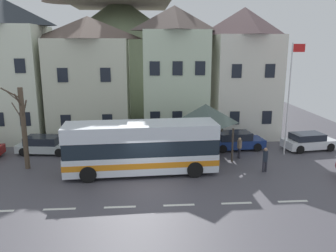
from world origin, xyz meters
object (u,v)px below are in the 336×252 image
townhouse_00 (9,71)px  parked_car_02 (236,141)px  parked_car_00 (45,145)px  pedestrian_01 (239,146)px  public_bench (185,141)px  bus_shelter (205,114)px  townhouse_01 (90,78)px  pedestrian_00 (195,151)px  transit_bus (141,148)px  townhouse_02 (174,73)px  pedestrian_02 (265,159)px  hilltop_castle (120,45)px  flagpole (290,93)px  parked_car_01 (308,141)px  bare_tree_01 (24,127)px  townhouse_03 (242,73)px

townhouse_00 → parked_car_02: size_ratio=2.70×
parked_car_00 → pedestrian_01: 14.48m
public_bench → bus_shelter: bearing=-59.9°
townhouse_01 → pedestrian_00: (8.09, -7.57, -4.36)m
parked_car_02 → pedestrian_01: bearing=-103.2°
transit_bus → pedestrian_01: size_ratio=6.23×
townhouse_01 → townhouse_02: 7.30m
pedestrian_00 → pedestrian_02: size_ratio=0.93×
townhouse_00 → transit_bus: bearing=-40.8°
pedestrian_01 → pedestrian_02: bearing=-72.1°
townhouse_02 → transit_bus: size_ratio=1.16×
parked_car_00 → pedestrian_02: size_ratio=2.62×
bus_shelter → parked_car_02: bus_shelter is taller
parked_car_00 → transit_bus: bearing=-24.9°
hilltop_castle → parked_car_02: (10.38, -26.35, -7.34)m
hilltop_castle → flagpole: 31.34m
townhouse_02 → pedestrian_02: 11.92m
townhouse_01 → parked_car_01: townhouse_01 is taller
parked_car_02 → public_bench: size_ratio=2.57×
parked_car_00 → public_bench: size_ratio=2.52×
transit_bus → pedestrian_00: size_ratio=6.44×
townhouse_02 → parked_car_01: (10.08, -5.22, -4.96)m
parked_car_00 → bare_tree_01: size_ratio=0.78×
pedestrian_01 → flagpole: bearing=10.6°
townhouse_02 → bus_shelter: bearing=-73.8°
pedestrian_02 → townhouse_01: bearing=141.2°
public_bench → hilltop_castle: bearing=104.2°
townhouse_03 → pedestrian_02: (-1.14, -10.00, -4.67)m
parked_car_01 → public_bench: parked_car_01 is taller
parked_car_01 → pedestrian_02: pedestrian_02 is taller
pedestrian_02 → flagpole: flagpole is taller
transit_bus → public_bench: 6.50m
townhouse_03 → bare_tree_01: size_ratio=2.04×
townhouse_01 → transit_bus: (4.37, -9.42, -3.52)m
hilltop_castle → townhouse_01: bearing=-93.6°
townhouse_02 → flagpole: townhouse_02 is taller
hilltop_castle → bare_tree_01: hilltop_castle is taller
bus_shelter → bare_tree_01: size_ratio=0.70×
parked_car_00 → parked_car_02: parked_car_02 is taller
townhouse_01 → parked_car_00: size_ratio=2.43×
townhouse_00 → flagpole: (21.88, -6.60, -1.20)m
townhouse_03 → hilltop_castle: size_ratio=0.26×
pedestrian_01 → pedestrian_02: pedestrian_02 is taller
flagpole → bare_tree_01: (-18.26, -1.70, -1.81)m
parked_car_02 → townhouse_03: bearing=66.5°
hilltop_castle → bus_shelter: bearing=-74.5°
public_bench → townhouse_00: bearing=163.7°
transit_bus → bare_tree_01: (-7.56, 1.33, 1.19)m
flagpole → townhouse_02: bearing=141.1°
bus_shelter → public_bench: bearing=120.1°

